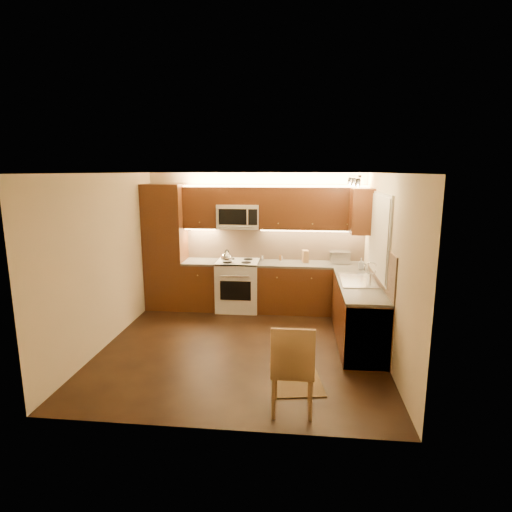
# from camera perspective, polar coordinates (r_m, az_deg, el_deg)

# --- Properties ---
(floor) EXTENTS (4.00, 4.00, 0.01)m
(floor) POSITION_cam_1_polar(r_m,az_deg,el_deg) (6.24, -1.94, -12.31)
(floor) COLOR black
(floor) RESTS_ON ground
(ceiling) EXTENTS (4.00, 4.00, 0.01)m
(ceiling) POSITION_cam_1_polar(r_m,az_deg,el_deg) (5.71, -2.12, 11.30)
(ceiling) COLOR beige
(ceiling) RESTS_ON ground
(wall_back) EXTENTS (4.00, 0.01, 2.50)m
(wall_back) POSITION_cam_1_polar(r_m,az_deg,el_deg) (7.80, 0.02, 2.15)
(wall_back) COLOR #CAB793
(wall_back) RESTS_ON ground
(wall_front) EXTENTS (4.00, 0.01, 2.50)m
(wall_front) POSITION_cam_1_polar(r_m,az_deg,el_deg) (3.95, -6.10, -7.36)
(wall_front) COLOR #CAB793
(wall_front) RESTS_ON ground
(wall_left) EXTENTS (0.01, 4.00, 2.50)m
(wall_left) POSITION_cam_1_polar(r_m,az_deg,el_deg) (6.44, -19.95, -0.58)
(wall_left) COLOR #CAB793
(wall_left) RESTS_ON ground
(wall_right) EXTENTS (0.01, 4.00, 2.50)m
(wall_right) POSITION_cam_1_polar(r_m,az_deg,el_deg) (5.92, 17.54, -1.44)
(wall_right) COLOR #CAB793
(wall_right) RESTS_ON ground
(pantry) EXTENTS (0.70, 0.60, 2.30)m
(pantry) POSITION_cam_1_polar(r_m,az_deg,el_deg) (7.87, -12.25, 1.23)
(pantry) COLOR #451E0E
(pantry) RESTS_ON floor
(base_cab_back_left) EXTENTS (0.62, 0.60, 0.86)m
(base_cab_back_left) POSITION_cam_1_polar(r_m,az_deg,el_deg) (7.85, -7.43, -4.02)
(base_cab_back_left) COLOR #451E0E
(base_cab_back_left) RESTS_ON floor
(counter_back_left) EXTENTS (0.62, 0.60, 0.04)m
(counter_back_left) POSITION_cam_1_polar(r_m,az_deg,el_deg) (7.74, -7.52, -0.81)
(counter_back_left) COLOR #363431
(counter_back_left) RESTS_ON base_cab_back_left
(base_cab_back_right) EXTENTS (1.92, 0.60, 0.86)m
(base_cab_back_right) POSITION_cam_1_polar(r_m,az_deg,el_deg) (7.65, 7.58, -4.44)
(base_cab_back_right) COLOR #451E0E
(base_cab_back_right) RESTS_ON floor
(counter_back_right) EXTENTS (1.92, 0.60, 0.04)m
(counter_back_right) POSITION_cam_1_polar(r_m,az_deg,el_deg) (7.54, 7.67, -1.15)
(counter_back_right) COLOR #363431
(counter_back_right) RESTS_ON base_cab_back_right
(base_cab_right) EXTENTS (0.60, 2.00, 0.86)m
(base_cab_right) POSITION_cam_1_polar(r_m,az_deg,el_deg) (6.47, 13.78, -7.70)
(base_cab_right) COLOR #451E0E
(base_cab_right) RESTS_ON floor
(counter_right) EXTENTS (0.60, 2.00, 0.04)m
(counter_right) POSITION_cam_1_polar(r_m,az_deg,el_deg) (6.33, 13.97, -3.85)
(counter_right) COLOR #363431
(counter_right) RESTS_ON base_cab_right
(dishwasher) EXTENTS (0.58, 0.60, 0.84)m
(dishwasher) POSITION_cam_1_polar(r_m,az_deg,el_deg) (5.82, 14.69, -9.96)
(dishwasher) COLOR silver
(dishwasher) RESTS_ON floor
(backsplash_back) EXTENTS (3.30, 0.02, 0.60)m
(backsplash_back) POSITION_cam_1_polar(r_m,az_deg,el_deg) (7.77, 2.58, 1.73)
(backsplash_back) COLOR tan
(backsplash_back) RESTS_ON wall_back
(backsplash_right) EXTENTS (0.02, 2.00, 0.60)m
(backsplash_right) POSITION_cam_1_polar(r_m,az_deg,el_deg) (6.31, 16.72, -1.07)
(backsplash_right) COLOR tan
(backsplash_right) RESTS_ON wall_right
(upper_cab_back_left) EXTENTS (0.62, 0.35, 0.75)m
(upper_cab_back_left) POSITION_cam_1_polar(r_m,az_deg,el_deg) (7.71, -7.50, 6.63)
(upper_cab_back_left) COLOR #451E0E
(upper_cab_back_left) RESTS_ON wall_back
(upper_cab_back_right) EXTENTS (1.92, 0.35, 0.75)m
(upper_cab_back_right) POSITION_cam_1_polar(r_m,az_deg,el_deg) (7.51, 7.85, 6.49)
(upper_cab_back_right) COLOR #451E0E
(upper_cab_back_right) RESTS_ON wall_back
(upper_cab_bridge) EXTENTS (0.76, 0.35, 0.31)m
(upper_cab_bridge) POSITION_cam_1_polar(r_m,az_deg,el_deg) (7.57, -2.40, 8.29)
(upper_cab_bridge) COLOR #451E0E
(upper_cab_bridge) RESTS_ON wall_back
(upper_cab_right_corner) EXTENTS (0.35, 0.50, 0.75)m
(upper_cab_right_corner) POSITION_cam_1_polar(r_m,az_deg,el_deg) (7.15, 14.28, 5.99)
(upper_cab_right_corner) COLOR #451E0E
(upper_cab_right_corner) RESTS_ON wall_right
(stove) EXTENTS (0.76, 0.65, 0.92)m
(stove) POSITION_cam_1_polar(r_m,az_deg,el_deg) (7.69, -2.46, -4.03)
(stove) COLOR silver
(stove) RESTS_ON floor
(microwave) EXTENTS (0.76, 0.38, 0.44)m
(microwave) POSITION_cam_1_polar(r_m,az_deg,el_deg) (7.58, -2.40, 5.46)
(microwave) COLOR silver
(microwave) RESTS_ON wall_back
(window_frame) EXTENTS (0.03, 1.44, 1.24)m
(window_frame) POSITION_cam_1_polar(r_m,az_deg,el_deg) (6.38, 16.64, 2.73)
(window_frame) COLOR silver
(window_frame) RESTS_ON wall_right
(window_blinds) EXTENTS (0.02, 1.36, 1.16)m
(window_blinds) POSITION_cam_1_polar(r_m,az_deg,el_deg) (6.38, 16.46, 2.74)
(window_blinds) COLOR silver
(window_blinds) RESTS_ON wall_right
(sink) EXTENTS (0.52, 0.86, 0.15)m
(sink) POSITION_cam_1_polar(r_m,az_deg,el_deg) (6.45, 13.83, -2.68)
(sink) COLOR silver
(sink) RESTS_ON counter_right
(faucet) EXTENTS (0.20, 0.04, 0.30)m
(faucet) POSITION_cam_1_polar(r_m,az_deg,el_deg) (6.46, 15.45, -2.06)
(faucet) COLOR silver
(faucet) RESTS_ON counter_right
(track_light_bar) EXTENTS (0.04, 1.20, 0.03)m
(track_light_bar) POSITION_cam_1_polar(r_m,az_deg,el_deg) (6.10, 13.28, 10.64)
(track_light_bar) COLOR silver
(track_light_bar) RESTS_ON ceiling
(kettle) EXTENTS (0.27, 0.27, 0.24)m
(kettle) POSITION_cam_1_polar(r_m,az_deg,el_deg) (7.42, -4.05, -0.00)
(kettle) COLOR silver
(kettle) RESTS_ON stove
(toaster_oven) EXTENTS (0.36, 0.27, 0.21)m
(toaster_oven) POSITION_cam_1_polar(r_m,az_deg,el_deg) (7.63, 11.37, -0.14)
(toaster_oven) COLOR silver
(toaster_oven) RESTS_ON counter_back_right
(knife_block) EXTENTS (0.13, 0.18, 0.22)m
(knife_block) POSITION_cam_1_polar(r_m,az_deg,el_deg) (7.59, 6.78, -0.04)
(knife_block) COLOR #966544
(knife_block) RESTS_ON counter_back_right
(spice_jar_a) EXTENTS (0.05, 0.05, 0.09)m
(spice_jar_a) POSITION_cam_1_polar(r_m,az_deg,el_deg) (7.73, 3.56, -0.28)
(spice_jar_a) COLOR silver
(spice_jar_a) RESTS_ON counter_back_right
(spice_jar_b) EXTENTS (0.04, 0.04, 0.10)m
(spice_jar_b) POSITION_cam_1_polar(r_m,az_deg,el_deg) (7.72, 3.36, -0.25)
(spice_jar_b) COLOR brown
(spice_jar_b) RESTS_ON counter_back_right
(spice_jar_c) EXTENTS (0.05, 0.05, 0.10)m
(spice_jar_c) POSITION_cam_1_polar(r_m,az_deg,el_deg) (7.68, 0.93, -0.28)
(spice_jar_c) COLOR silver
(spice_jar_c) RESTS_ON counter_back_right
(spice_jar_d) EXTENTS (0.06, 0.06, 0.10)m
(spice_jar_d) POSITION_cam_1_polar(r_m,az_deg,el_deg) (7.70, 0.94, -0.26)
(spice_jar_d) COLOR brown
(spice_jar_d) RESTS_ON counter_back_right
(soap_bottle) EXTENTS (0.09, 0.09, 0.19)m
(soap_bottle) POSITION_cam_1_polar(r_m,az_deg,el_deg) (7.23, 14.21, -1.02)
(soap_bottle) COLOR silver
(soap_bottle) RESTS_ON counter_right
(rug) EXTENTS (0.72, 0.96, 0.01)m
(rug) POSITION_cam_1_polar(r_m,az_deg,el_deg) (5.38, 5.49, -16.42)
(rug) COLOR black
(rug) RESTS_ON floor
(dining_chair) EXTENTS (0.45, 0.45, 1.00)m
(dining_chair) POSITION_cam_1_polar(r_m,az_deg,el_deg) (4.55, 5.04, -14.89)
(dining_chair) COLOR #966544
(dining_chair) RESTS_ON floor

